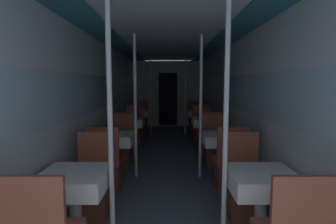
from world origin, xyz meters
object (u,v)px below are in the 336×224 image
Objects in this scene: support_pole_left_0 at (111,126)px; chair_left_far_3 at (142,121)px; chair_right_far_2 at (203,132)px; chair_left_near_2 at (128,142)px; dining_table_right_0 at (262,184)px; support_pole_right_0 at (226,126)px; support_pole_left_1 at (136,107)px; chair_right_far_3 at (196,121)px; dining_table_left_1 at (115,141)px; chair_left_near_1 at (107,171)px; chair_right_near_2 at (210,142)px; chair_left_far_0 at (94,190)px; dining_table_left_0 at (75,184)px; support_pole_right_3 at (186,96)px; chair_left_far_2 at (135,132)px; chair_right_far_1 at (216,150)px; dining_table_right_1 at (222,141)px; chair_left_far_1 at (122,150)px; support_pole_left_3 at (151,96)px; chair_right_near_1 at (230,171)px; support_pole_right_1 at (201,107)px; chair_right_near_3 at (200,127)px; dining_table_right_3 at (198,114)px; dining_table_left_3 at (140,114)px; chair_right_far_0 at (244,190)px; chair_left_near_3 at (138,127)px; dining_table_right_2 at (206,124)px; dining_table_left_2 at (131,124)px.

support_pole_left_0 is 2.41× the size of chair_left_far_3.
chair_left_near_2 is at bearing 33.49° from chair_right_far_2.
support_pole_right_0 reaches higher than dining_table_right_0.
chair_left_near_2 is 3.57m from dining_table_right_0.
support_pole_left_1 reaches higher than chair_right_far_3.
dining_table_left_1 is 0.75× the size of chair_left_near_1.
chair_right_near_2 is at bearing 90.00° from dining_table_right_0.
chair_left_far_0 is 4.07m from chair_right_far_2.
dining_table_left_0 is 3.57m from chair_right_near_2.
support_pole_right_3 is at bearing -105.84° from chair_left_far_0.
chair_right_far_1 is at bearing 133.60° from chair_left_far_2.
dining_table_right_1 is 4.26m from chair_right_far_3.
support_pole_right_0 reaches higher than chair_left_far_1.
support_pole_left_1 is 3.67m from support_pole_left_3.
support_pole_right_0 is at bearing -105.51° from chair_right_near_1.
chair_right_far_2 is at bearing 81.77° from support_pole_right_1.
support_pole_left_1 is at bearing 157.54° from chair_right_near_1.
chair_left_far_3 is at bearing 90.00° from chair_left_near_2.
chair_right_far_3 is 1.09m from support_pole_right_3.
chair_right_near_3 is (0.00, 1.84, 0.00)m from chair_right_near_2.
support_pole_left_1 is 2.41× the size of chair_right_near_3.
chair_left_far_1 is at bearing -119.47° from dining_table_right_3.
support_pole_left_3 is (0.35, 0.00, 0.55)m from dining_table_left_3.
chair_right_far_1 is (0.00, 1.16, 0.00)m from chair_right_near_1.
chair_left_far_1 is 1.00× the size of chair_left_far_3.
dining_table_left_3 is at bearing 93.63° from support_pole_left_0.
dining_table_right_3 is (1.75, 3.09, 0.30)m from chair_left_far_1.
chair_right_far_0 is at bearing -90.00° from chair_right_near_1.
support_pole_left_1 is 1.05m from support_pole_right_1.
support_pole_right_1 is 2.41× the size of chair_right_far_2.
chair_right_far_0 is at bearing -68.11° from chair_left_near_3.
dining_table_left_1 is 1.87m from chair_right_far_1.
chair_left_far_1 is at bearing 161.70° from dining_table_right_1.
chair_right_near_2 is at bearing -90.00° from chair_right_near_3.
support_pole_left_3 is (0.35, 5.51, 0.55)m from dining_table_left_0.
chair_left_far_0 reaches higher than dining_table_right_2.
chair_left_far_2 is at bearing 90.00° from chair_left_far_3.
dining_table_right_2 is at bearing 90.00° from dining_table_right_1.
dining_table_left_0 is 0.75× the size of chair_right_near_3.
dining_table_right_1 is at bearing -144.27° from chair_left_far_0.
chair_left_far_0 is 0.41× the size of support_pole_right_0.
chair_left_far_0 is 3.11m from dining_table_left_2.
support_pole_right_0 and support_pole_right_3 have the same top height.
chair_left_near_1 is 4.26m from dining_table_left_3.
support_pole_right_0 is at bearing 102.95° from chair_left_far_3.
chair_left_far_0 and chair_left_near_1 have the same top height.
dining_table_left_0 is at bearing -90.00° from dining_table_left_2.
dining_table_right_0 is 3.67m from dining_table_right_2.
chair_right_far_1 is 1.84m from chair_right_far_2.
chair_left_near_3 is 1.00× the size of chair_right_far_0.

